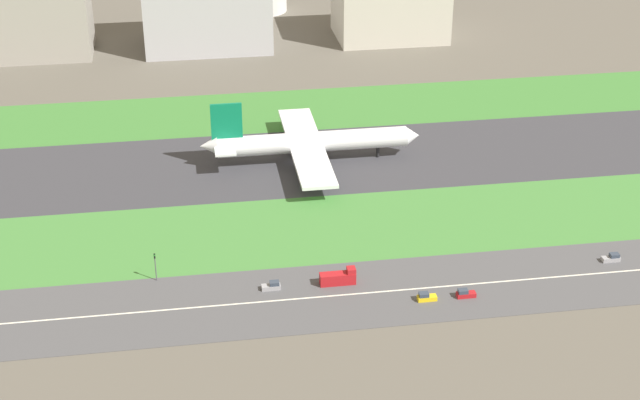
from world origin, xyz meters
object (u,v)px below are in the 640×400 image
at_px(car_1, 426,297).
at_px(office_tower, 390,0).
at_px(car_3, 272,286).
at_px(car_2, 465,294).
at_px(airliner, 307,142).
at_px(hangar_building, 206,7).
at_px(truck_1, 339,278).
at_px(traffic_light, 155,265).
at_px(terminal_building, 20,17).
at_px(car_0, 612,258).

xyz_separation_m(car_1, office_tower, (33.64, 192.00, 14.03)).
bearing_deg(car_3, car_2, -12.99).
relative_size(airliner, hangar_building, 1.34).
bearing_deg(car_3, truck_1, -0.00).
distance_m(airliner, car_1, 79.84).
bearing_deg(airliner, hangar_building, 101.62).
height_order(car_3, hangar_building, hangar_building).
relative_size(airliner, car_2, 14.77).
bearing_deg(truck_1, airliner, 88.11).
distance_m(car_3, traffic_light, 27.85).
relative_size(truck_1, office_tower, 0.19).
distance_m(truck_1, terminal_building, 204.30).
xyz_separation_m(car_2, terminal_building, (-119.57, 192.00, 13.65)).
bearing_deg(traffic_light, car_1, -16.53).
xyz_separation_m(airliner, car_3, (-17.96, -68.00, -5.31)).
xyz_separation_m(car_1, car_0, (48.99, 10.00, 0.00)).
distance_m(car_2, terminal_building, 226.60).
bearing_deg(airliner, traffic_light, -126.51).
bearing_deg(car_1, traffic_light, -16.53).
bearing_deg(car_2, traffic_light, -14.45).
relative_size(car_2, car_3, 1.00).
distance_m(airliner, traffic_light, 74.69).
height_order(traffic_light, hangar_building, hangar_building).
height_order(car_3, traffic_light, traffic_light).
bearing_deg(office_tower, hangar_building, 180.00).
xyz_separation_m(car_3, hangar_building, (-5.49, 182.00, 14.50)).
distance_m(hangar_building, office_tower, 73.31).
distance_m(car_1, car_0, 50.00).
relative_size(car_2, hangar_building, 0.09).
distance_m(car_2, car_3, 44.50).
bearing_deg(car_2, car_1, 0.00).
xyz_separation_m(car_1, terminal_building, (-110.38, 192.00, 13.65)).
bearing_deg(hangar_building, car_3, -88.27).
height_order(car_3, truck_1, truck_1).
relative_size(truck_1, terminal_building, 0.16).
bearing_deg(truck_1, car_3, 180.00).
relative_size(airliner, car_3, 14.77).
relative_size(car_2, truck_1, 0.52).
bearing_deg(office_tower, truck_1, -105.97).
distance_m(car_3, office_tower, 194.73).
height_order(terminal_building, hangar_building, hangar_building).
bearing_deg(traffic_light, truck_1, -10.73).
bearing_deg(office_tower, car_2, -97.26).
xyz_separation_m(traffic_light, hangar_building, (20.97, 174.01, 11.13)).
xyz_separation_m(hangar_building, office_tower, (73.31, 0.00, -0.47)).
relative_size(car_1, terminal_building, 0.08).
height_order(truck_1, traffic_light, traffic_light).
relative_size(car_1, car_3, 1.00).
bearing_deg(car_2, hangar_building, -75.72).
bearing_deg(car_3, office_tower, 69.56).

